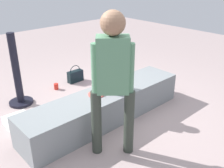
{
  "coord_description": "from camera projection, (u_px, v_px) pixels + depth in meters",
  "views": [
    {
      "loc": [
        -2.02,
        -2.32,
        1.92
      ],
      "look_at": [
        -0.13,
        -0.27,
        0.66
      ],
      "focal_mm": 41.36,
      "sensor_mm": 36.0,
      "label": 1
    }
  ],
  "objects": [
    {
      "name": "adult_standing",
      "position": [
        113.0,
        74.0,
        2.58
      ],
      "size": [
        0.38,
        0.36,
        1.58
      ],
      "color": "#30372F",
      "rests_on": "ground_plane"
    },
    {
      "name": "water_bottle_near_gift",
      "position": [
        104.0,
        70.0,
        5.07
      ],
      "size": [
        0.06,
        0.06,
        0.19
      ],
      "color": "silver",
      "rests_on": "ground_plane"
    },
    {
      "name": "child_seated",
      "position": [
        112.0,
        75.0,
        3.43
      ],
      "size": [
        0.28,
        0.32,
        0.48
      ],
      "color": "navy",
      "rests_on": "concrete_ledge"
    },
    {
      "name": "cake_plate",
      "position": [
        96.0,
        93.0,
        3.35
      ],
      "size": [
        0.22,
        0.22,
        0.07
      ],
      "color": "#E0594C",
      "rests_on": "concrete_ledge"
    },
    {
      "name": "party_cup_red",
      "position": [
        56.0,
        86.0,
        4.45
      ],
      "size": [
        0.08,
        0.08,
        0.1
      ],
      "primitive_type": "cylinder",
      "color": "red",
      "rests_on": "ground_plane"
    },
    {
      "name": "cake_box_white",
      "position": [
        18.0,
        121.0,
        3.43
      ],
      "size": [
        0.33,
        0.33,
        0.11
      ],
      "primitive_type": "cube",
      "rotation": [
        0.0,
        0.0,
        -0.02
      ],
      "color": "white",
      "rests_on": "ground_plane"
    },
    {
      "name": "railing_post",
      "position": [
        17.0,
        79.0,
        3.84
      ],
      "size": [
        0.36,
        0.36,
        1.11
      ],
      "color": "black",
      "rests_on": "ground_plane"
    },
    {
      "name": "ground_plane",
      "position": [
        106.0,
        119.0,
        3.59
      ],
      "size": [
        12.0,
        12.0,
        0.0
      ],
      "primitive_type": "plane",
      "color": "#A5908E"
    },
    {
      "name": "gift_bag",
      "position": [
        105.0,
        75.0,
        4.65
      ],
      "size": [
        0.22,
        0.12,
        0.34
      ],
      "color": "#B259BF",
      "rests_on": "ground_plane"
    },
    {
      "name": "concrete_ledge",
      "position": [
        106.0,
        106.0,
        3.51
      ],
      "size": [
        2.43,
        0.54,
        0.41
      ],
      "primitive_type": "cube",
      "color": "gray",
      "rests_on": "ground_plane"
    },
    {
      "name": "handbag_black_leather",
      "position": [
        75.0,
        76.0,
        4.73
      ],
      "size": [
        0.29,
        0.11,
        0.32
      ],
      "color": "black",
      "rests_on": "ground_plane"
    }
  ]
}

